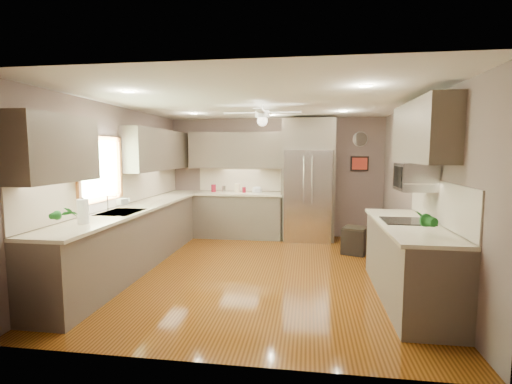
% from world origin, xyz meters
% --- Properties ---
extents(floor, '(5.00, 5.00, 0.00)m').
position_xyz_m(floor, '(0.00, 0.00, 0.00)').
color(floor, '#452309').
rests_on(floor, ground).
extents(ceiling, '(5.00, 5.00, 0.00)m').
position_xyz_m(ceiling, '(0.00, 0.00, 2.50)').
color(ceiling, white).
rests_on(ceiling, ground).
extents(wall_back, '(4.50, 0.00, 4.50)m').
position_xyz_m(wall_back, '(0.00, 2.50, 1.25)').
color(wall_back, '#66534D').
rests_on(wall_back, ground).
extents(wall_front, '(4.50, 0.00, 4.50)m').
position_xyz_m(wall_front, '(0.00, -2.50, 1.25)').
color(wall_front, '#66534D').
rests_on(wall_front, ground).
extents(wall_left, '(0.00, 5.00, 5.00)m').
position_xyz_m(wall_left, '(-2.25, 0.00, 1.25)').
color(wall_left, '#66534D').
rests_on(wall_left, ground).
extents(wall_right, '(0.00, 5.00, 5.00)m').
position_xyz_m(wall_right, '(2.25, 0.00, 1.25)').
color(wall_right, '#66534D').
rests_on(wall_right, ground).
extents(canister_a, '(0.13, 0.13, 0.16)m').
position_xyz_m(canister_a, '(-1.29, 2.26, 1.02)').
color(canister_a, maroon).
rests_on(canister_a, back_run).
extents(canister_b, '(0.11, 0.11, 0.14)m').
position_xyz_m(canister_b, '(-1.06, 2.25, 1.01)').
color(canister_b, silver).
rests_on(canister_b, back_run).
extents(canister_c, '(0.13, 0.13, 0.18)m').
position_xyz_m(canister_c, '(-0.78, 2.26, 1.03)').
color(canister_c, beige).
rests_on(canister_c, back_run).
extents(canister_d, '(0.09, 0.09, 0.12)m').
position_xyz_m(canister_d, '(-0.62, 2.21, 1.00)').
color(canister_d, maroon).
rests_on(canister_d, back_run).
extents(soap_bottle, '(0.12, 0.12, 0.21)m').
position_xyz_m(soap_bottle, '(-2.05, -0.19, 1.05)').
color(soap_bottle, white).
rests_on(soap_bottle, left_run).
extents(potted_plant_left, '(0.20, 0.16, 0.34)m').
position_xyz_m(potted_plant_left, '(-1.95, -1.69, 1.11)').
color(potted_plant_left, '#1C6220').
rests_on(potted_plant_left, left_run).
extents(potted_plant_right, '(0.21, 0.20, 0.32)m').
position_xyz_m(potted_plant_right, '(1.91, -1.44, 1.10)').
color(potted_plant_right, '#1C6220').
rests_on(potted_plant_right, right_run).
extents(bowl, '(0.27, 0.27, 0.05)m').
position_xyz_m(bowl, '(-0.35, 2.23, 0.97)').
color(bowl, beige).
rests_on(bowl, back_run).
extents(left_run, '(0.65, 4.70, 1.45)m').
position_xyz_m(left_run, '(-1.95, 0.15, 0.48)').
color(left_run, '#4A3F36').
rests_on(left_run, ground).
extents(back_run, '(1.85, 0.65, 1.45)m').
position_xyz_m(back_run, '(-0.72, 2.20, 0.48)').
color(back_run, '#4A3F36').
rests_on(back_run, ground).
extents(uppers, '(4.50, 4.70, 0.95)m').
position_xyz_m(uppers, '(-0.74, 0.71, 1.87)').
color(uppers, '#4A3F36').
rests_on(uppers, wall_left).
extents(window, '(0.05, 1.12, 0.92)m').
position_xyz_m(window, '(-2.22, -0.50, 1.55)').
color(window, '#BFF2B2').
rests_on(window, wall_left).
extents(sink, '(0.50, 0.70, 0.32)m').
position_xyz_m(sink, '(-1.93, -0.50, 0.91)').
color(sink, silver).
rests_on(sink, left_run).
extents(refrigerator, '(1.06, 0.75, 2.45)m').
position_xyz_m(refrigerator, '(0.70, 2.16, 1.19)').
color(refrigerator, silver).
rests_on(refrigerator, ground).
extents(right_run, '(0.70, 2.20, 1.45)m').
position_xyz_m(right_run, '(1.93, -0.80, 0.48)').
color(right_run, '#4A3F36').
rests_on(right_run, ground).
extents(microwave, '(0.43, 0.55, 0.34)m').
position_xyz_m(microwave, '(2.03, -0.55, 1.48)').
color(microwave, silver).
rests_on(microwave, wall_right).
extents(ceiling_fan, '(1.18, 1.18, 0.32)m').
position_xyz_m(ceiling_fan, '(-0.00, 0.30, 2.33)').
color(ceiling_fan, white).
rests_on(ceiling_fan, ceiling).
extents(recessed_lights, '(2.84, 3.14, 0.01)m').
position_xyz_m(recessed_lights, '(-0.04, 0.40, 2.49)').
color(recessed_lights, white).
rests_on(recessed_lights, ceiling).
extents(wall_clock, '(0.30, 0.03, 0.30)m').
position_xyz_m(wall_clock, '(1.75, 2.48, 2.05)').
color(wall_clock, white).
rests_on(wall_clock, wall_back).
extents(framed_print, '(0.36, 0.03, 0.30)m').
position_xyz_m(framed_print, '(1.75, 2.48, 1.55)').
color(framed_print, black).
rests_on(framed_print, wall_back).
extents(stool, '(0.51, 0.51, 0.47)m').
position_xyz_m(stool, '(1.54, 1.19, 0.24)').
color(stool, black).
rests_on(stool, ground).
extents(paper_towel, '(0.13, 0.13, 0.33)m').
position_xyz_m(paper_towel, '(-1.94, -1.38, 1.08)').
color(paper_towel, white).
rests_on(paper_towel, left_run).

